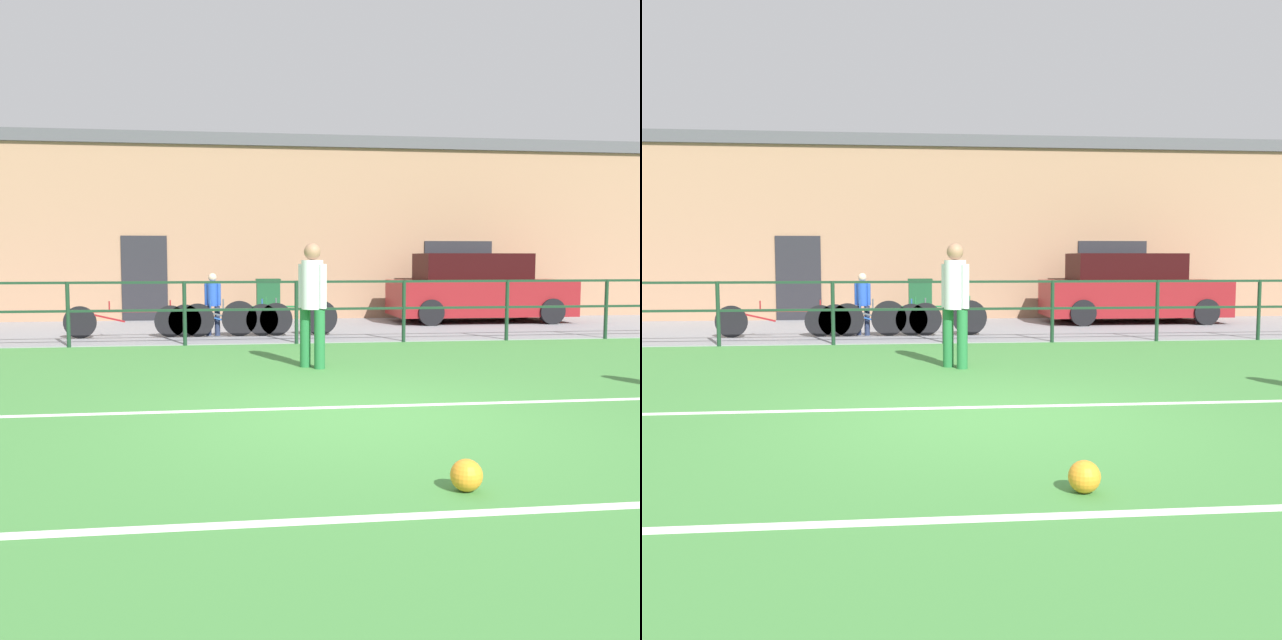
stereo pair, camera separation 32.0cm
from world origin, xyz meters
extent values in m
cube|color=#42843D|center=(0.00, 0.00, -0.02)|extent=(60.00, 44.00, 0.04)
cube|color=white|center=(0.00, 0.49, 0.00)|extent=(36.00, 0.11, 0.00)
cube|color=white|center=(0.00, -2.65, 0.00)|extent=(36.00, 0.11, 0.00)
cube|color=gray|center=(0.00, 8.50, 0.01)|extent=(48.00, 5.00, 0.02)
cylinder|color=#193823|center=(-4.00, 6.00, 0.57)|extent=(0.07, 0.07, 1.15)
cylinder|color=#193823|center=(-2.00, 6.00, 0.57)|extent=(0.07, 0.07, 1.15)
cylinder|color=#193823|center=(0.00, 6.00, 0.57)|extent=(0.07, 0.07, 1.15)
cylinder|color=#193823|center=(2.00, 6.00, 0.57)|extent=(0.07, 0.07, 1.15)
cylinder|color=#193823|center=(4.00, 6.00, 0.57)|extent=(0.07, 0.07, 1.15)
cylinder|color=#193823|center=(6.00, 6.00, 0.57)|extent=(0.07, 0.07, 1.15)
cube|color=#193823|center=(0.00, 6.00, 1.13)|extent=(36.00, 0.04, 0.04)
cube|color=#193823|center=(0.00, 6.00, 0.63)|extent=(36.00, 0.04, 0.04)
cube|color=#A37A5B|center=(0.00, 12.20, 2.16)|extent=(28.00, 2.40, 4.31)
cube|color=#232328|center=(-3.25, 10.98, 1.05)|extent=(1.10, 0.04, 2.10)
cube|color=#232328|center=(4.70, 10.98, 1.44)|extent=(1.80, 0.04, 1.10)
cube|color=#4C4C51|center=(0.00, 12.20, 4.46)|extent=(28.00, 2.56, 0.30)
cylinder|color=#237038|center=(0.04, 3.07, 0.42)|extent=(0.15, 0.15, 0.84)
cylinder|color=#237038|center=(-0.14, 3.26, 0.42)|extent=(0.15, 0.15, 0.84)
cylinder|color=white|center=(-0.05, 3.16, 1.18)|extent=(0.31, 0.31, 0.69)
sphere|color=#A37556|center=(-0.05, 3.16, 1.65)|extent=(0.24, 0.24, 0.24)
cylinder|color=white|center=(0.08, 3.03, 1.16)|extent=(0.11, 0.11, 0.62)
cylinder|color=white|center=(-0.18, 3.30, 1.16)|extent=(0.11, 0.11, 0.62)
sphere|color=orange|center=(0.33, -2.25, 0.11)|extent=(0.22, 0.22, 0.22)
cylinder|color=#232D4C|center=(-1.44, 7.34, 0.31)|extent=(0.11, 0.11, 0.59)
cylinder|color=#232D4C|center=(-1.62, 7.41, 0.31)|extent=(0.11, 0.11, 0.59)
cylinder|color=blue|center=(-1.53, 7.37, 0.85)|extent=(0.22, 0.22, 0.49)
sphere|color=beige|center=(-1.53, 7.37, 1.18)|extent=(0.17, 0.17, 0.17)
cylinder|color=blue|center=(-1.41, 7.33, 0.84)|extent=(0.08, 0.08, 0.43)
cylinder|color=blue|center=(-1.65, 7.42, 0.84)|extent=(0.08, 0.08, 0.43)
cube|color=maroon|center=(4.80, 9.61, 0.60)|extent=(4.27, 1.70, 0.84)
cube|color=black|center=(4.59, 9.61, 1.34)|extent=(2.56, 1.43, 0.64)
cylinder|color=black|center=(3.35, 8.80, 0.32)|extent=(0.60, 0.18, 0.60)
cylinder|color=black|center=(6.25, 8.80, 0.32)|extent=(0.60, 0.18, 0.60)
cylinder|color=black|center=(3.35, 10.43, 0.32)|extent=(0.60, 0.18, 0.60)
cylinder|color=black|center=(6.25, 10.43, 0.32)|extent=(0.60, 0.18, 0.60)
cylinder|color=black|center=(-1.01, 7.20, 0.37)|extent=(0.70, 0.04, 0.70)
cylinder|color=black|center=(0.59, 7.20, 0.37)|extent=(0.70, 0.04, 0.70)
cube|color=#1E6633|center=(-0.21, 7.20, 0.60)|extent=(1.25, 0.04, 0.04)
cube|color=#1E6633|center=(-0.61, 7.20, 0.48)|extent=(0.78, 0.03, 0.25)
cylinder|color=#1E6633|center=(-0.49, 7.20, 0.70)|extent=(0.03, 0.03, 0.20)
cylinder|color=#1E6633|center=(0.59, 7.20, 0.67)|extent=(0.03, 0.03, 0.28)
cylinder|color=black|center=(-4.05, 7.20, 0.33)|extent=(0.62, 0.04, 0.62)
cylinder|color=black|center=(-2.34, 7.20, 0.33)|extent=(0.62, 0.04, 0.62)
cube|color=maroon|center=(-3.19, 7.20, 0.53)|extent=(1.33, 0.04, 0.04)
cube|color=maroon|center=(-3.62, 7.20, 0.43)|extent=(0.84, 0.03, 0.23)
cylinder|color=maroon|center=(-3.49, 7.20, 0.63)|extent=(0.03, 0.03, 0.20)
cylinder|color=maroon|center=(-2.34, 7.20, 0.60)|extent=(0.03, 0.03, 0.28)
cylinder|color=black|center=(-1.82, 7.20, 0.35)|extent=(0.65, 0.04, 0.65)
cylinder|color=black|center=(-0.29, 7.20, 0.35)|extent=(0.65, 0.04, 0.65)
cube|color=#4C5156|center=(-1.05, 7.20, 0.56)|extent=(1.20, 0.04, 0.04)
cube|color=#4C5156|center=(-1.44, 7.20, 0.45)|extent=(0.75, 0.03, 0.24)
cylinder|color=#4C5156|center=(-1.32, 7.20, 0.66)|extent=(0.03, 0.03, 0.20)
cylinder|color=#4C5156|center=(-0.29, 7.20, 0.63)|extent=(0.03, 0.03, 0.28)
cylinder|color=black|center=(-2.07, 7.20, 0.34)|extent=(0.64, 0.04, 0.64)
cylinder|color=black|center=(-0.56, 7.20, 0.34)|extent=(0.64, 0.04, 0.64)
cube|color=#234C99|center=(-1.32, 7.20, 0.54)|extent=(1.17, 0.04, 0.04)
cube|color=#234C99|center=(-1.69, 7.20, 0.44)|extent=(0.73, 0.03, 0.23)
cylinder|color=#234C99|center=(-1.58, 7.20, 0.64)|extent=(0.03, 0.03, 0.20)
cylinder|color=#234C99|center=(-0.56, 7.20, 0.61)|extent=(0.03, 0.03, 0.28)
cube|color=#194C28|center=(-0.29, 9.80, 0.51)|extent=(0.54, 0.45, 0.97)
cube|color=#143D20|center=(-0.29, 9.80, 1.03)|extent=(0.57, 0.48, 0.08)
camera|label=1|loc=(-1.24, -6.68, 1.56)|focal=39.50mm
camera|label=2|loc=(-0.93, -6.71, 1.56)|focal=39.50mm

